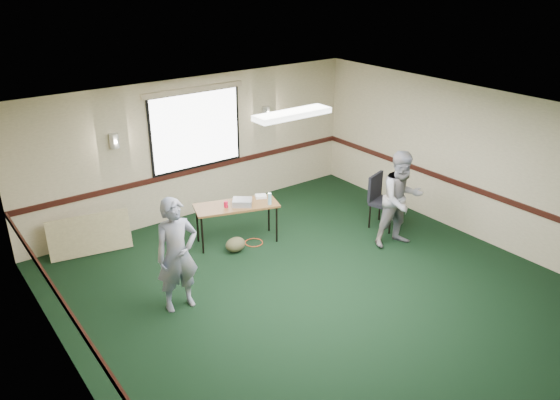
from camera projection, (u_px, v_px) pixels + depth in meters
ground at (332, 303)px, 8.06m from camera, size 8.00×8.00×0.00m
room_shell at (250, 163)px, 8.99m from camera, size 8.00×8.02×8.00m
folding_table at (236, 207)px, 9.56m from camera, size 1.56×1.00×0.72m
projector at (242, 202)px, 9.50m from camera, size 0.43×0.42×0.11m
game_console at (261, 196)px, 9.81m from camera, size 0.24×0.23×0.05m
red_cup at (226, 204)px, 9.42m from camera, size 0.07×0.07×0.11m
water_bottle at (270, 199)px, 9.50m from camera, size 0.06×0.06×0.21m
duffel_bag at (235, 245)px, 9.44m from camera, size 0.44×0.39×0.26m
cable_coil at (254, 243)px, 9.77m from camera, size 0.40×0.40×0.02m
folded_table at (90, 235)px, 9.30m from camera, size 1.37×0.46×0.70m
conference_chair at (381, 197)px, 10.19m from camera, size 0.62×0.64×1.01m
person_left at (177, 255)px, 7.65m from camera, size 0.65×0.46×1.71m
person_right at (401, 199)px, 9.40m from camera, size 0.97×0.83×1.73m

